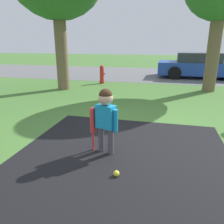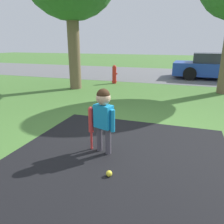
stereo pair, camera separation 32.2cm
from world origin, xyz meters
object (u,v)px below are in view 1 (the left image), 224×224
Objects in this scene: baseball_bat at (93,123)px; fire_hydrant at (102,75)px; child at (106,112)px; sports_ball at (116,173)px; parked_car at (201,66)px.

fire_hydrant is at bearing 104.84° from baseball_bat.
child reaches higher than sports_ball.
child is at bearing -5.50° from baseball_bat.
child is at bearing -73.23° from fire_hydrant.
child is 0.93m from sports_ball.
sports_ball is 0.11× the size of fire_hydrant.
child is at bearing -105.22° from parked_car.
parked_car is at bearing 76.62° from sports_ball.
child is 1.34× the size of fire_hydrant.
sports_ball is (0.53, -0.63, -0.43)m from baseball_bat.
fire_hydrant is 5.14m from parked_car.
parked_car is at bearing 72.49° from baseball_bat.
child is 0.30m from baseball_bat.
fire_hydrant reaches higher than sports_ball.
fire_hydrant reaches higher than baseball_bat.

